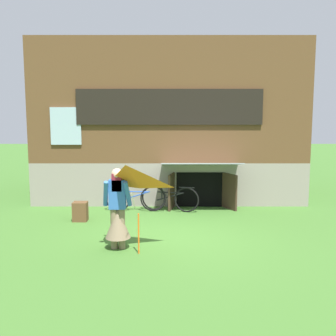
# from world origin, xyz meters

# --- Properties ---
(ground_plane) EXTENTS (60.00, 60.00, 0.00)m
(ground_plane) POSITION_xyz_m (0.00, 0.00, 0.00)
(ground_plane) COLOR #3D6B28
(log_house) EXTENTS (8.45, 5.74, 5.04)m
(log_house) POSITION_xyz_m (0.00, 5.31, 2.52)
(log_house) COLOR gray
(log_house) RESTS_ON ground_plane
(person) EXTENTS (0.61, 0.53, 1.68)m
(person) POSITION_xyz_m (-1.08, -0.81, 0.71)
(person) COLOR #7F6B51
(person) RESTS_ON ground_plane
(kite) EXTENTS (1.23, 1.28, 1.66)m
(kite) POSITION_xyz_m (-0.83, -1.42, 1.35)
(kite) COLOR orange
(kite) RESTS_ON ground_plane
(bicycle_black) EXTENTS (1.66, 0.48, 0.78)m
(bicycle_black) POSITION_xyz_m (0.01, 2.42, 0.38)
(bicycle_black) COLOR black
(bicycle_black) RESTS_ON ground_plane
(bicycle_blue) EXTENTS (1.77, 0.17, 0.81)m
(bicycle_blue) POSITION_xyz_m (-0.98, 2.43, 0.39)
(bicycle_blue) COLOR black
(bicycle_blue) RESTS_ON ground_plane
(wooden_crate) EXTENTS (0.37, 0.31, 0.50)m
(wooden_crate) POSITION_xyz_m (-2.34, 1.35, 0.25)
(wooden_crate) COLOR brown
(wooden_crate) RESTS_ON ground_plane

